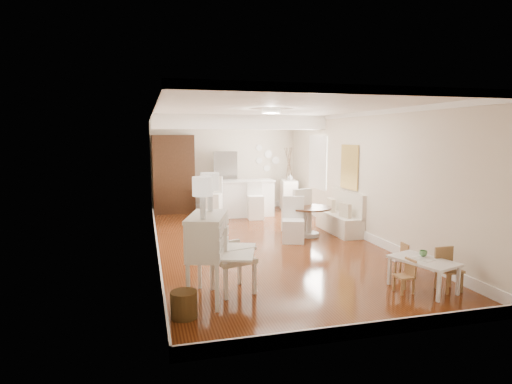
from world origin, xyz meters
name	(u,v)px	position (x,y,z in m)	size (l,w,h in m)	color
room	(262,149)	(0.04, 0.32, 1.98)	(9.00, 9.04, 2.82)	brown
secretary_bureau	(207,257)	(-1.63, -2.88, 0.60)	(0.94, 0.96, 1.21)	white
gustavian_armchair	(233,258)	(-1.23, -2.69, 0.51)	(0.59, 0.59, 1.02)	silver
wicker_basket	(184,305)	(-2.01, -3.42, 0.17)	(0.34, 0.34, 0.34)	#513819
kids_table	(423,275)	(1.51, -3.32, 0.23)	(0.56, 0.93, 0.46)	silver
kids_chair_a	(404,276)	(1.17, -3.35, 0.25)	(0.24, 0.24, 0.51)	#B08250
kids_chair_b	(398,258)	(1.59, -2.57, 0.26)	(0.25, 0.25, 0.52)	#A3794A
kids_chair_c	(449,269)	(1.87, -3.45, 0.32)	(0.31, 0.31, 0.64)	olive
banquette	(339,212)	(1.99, 0.50, 0.49)	(0.52, 1.60, 0.98)	silver
dining_table	(309,222)	(1.15, 0.30, 0.34)	(0.99, 0.99, 0.68)	#4B2A18
slip_chair_near	(293,220)	(0.63, -0.10, 0.48)	(0.46, 0.48, 0.97)	white
slip_chair_far	(296,210)	(1.03, 0.81, 0.53)	(0.50, 0.52, 1.05)	white
breakfast_counter	(238,198)	(0.10, 3.10, 0.52)	(2.05, 0.65, 1.03)	white
bar_stool_left	(212,199)	(-0.71, 2.61, 0.60)	(0.48, 0.48, 1.19)	white
bar_stool_right	(255,201)	(0.49, 2.58, 0.52)	(0.41, 0.41, 1.03)	white
pantry_cabinet	(174,174)	(-1.60, 4.18, 1.15)	(1.20, 0.60, 2.30)	#381E11
fridge	(237,181)	(0.30, 4.15, 0.90)	(0.75, 0.65, 1.80)	silver
sideboard	(289,195)	(1.84, 3.74, 0.47)	(0.43, 0.98, 0.93)	white
pencil_cup	(423,253)	(1.61, -3.18, 0.51)	(0.12, 0.12, 0.09)	#5A9959
branch_vase	(290,177)	(1.89, 3.72, 1.02)	(0.17, 0.17, 0.18)	white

